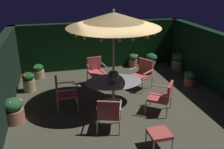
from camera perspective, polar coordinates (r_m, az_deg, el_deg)
name	(u,v)px	position (r m, az deg, el deg)	size (l,w,h in m)	color
ground_plane	(122,102)	(7.69, 2.34, -6.46)	(7.12, 6.95, 0.02)	#424131
hedge_backdrop_rear	(100,45)	(10.34, -2.79, 6.91)	(7.12, 0.30, 1.93)	black
hedge_backdrop_left	(0,85)	(7.16, -24.76, -2.15)	(0.30, 6.95, 1.93)	black
hedge_backdrop_right	(221,64)	(8.82, 24.24, 2.29)	(0.30, 6.95, 1.93)	black
patio_dining_table	(113,85)	(7.38, 0.33, -2.49)	(1.74, 1.25, 0.72)	#BBAFA7
patio_umbrella	(114,20)	(6.80, 0.37, 12.70)	(2.64, 2.64, 2.83)	#BAB7A8
centerpiece_planter	(113,76)	(7.08, 0.31, -0.25)	(0.30, 0.30, 0.42)	#7D6E4D
patio_chair_north	(109,112)	(6.07, -0.72, -8.86)	(0.74, 0.74, 0.93)	#B3B6A4
patio_chair_northeast	(163,96)	(7.03, 11.84, -4.86)	(0.87, 0.87, 0.93)	#BBAEA6
patio_chair_east	(143,72)	(8.48, 7.19, 0.53)	(0.84, 0.85, 1.00)	#BCB5A9
patio_chair_southeast	(96,69)	(8.68, -3.75, 1.18)	(0.68, 0.72, 0.99)	#BAAFA6
patio_chair_south	(63,91)	(7.21, -11.41, -3.90)	(0.61, 0.58, 0.97)	#BBAEA5
ottoman_footrest	(159,134)	(5.71, 11.04, -13.54)	(0.48, 0.47, 0.42)	#BBADA4
potted_plant_left_near	(178,61)	(10.56, 15.14, 3.07)	(0.50, 0.50, 0.73)	#7B6155
potted_plant_left_far	(190,78)	(9.14, 17.76, -0.82)	(0.40, 0.40, 0.52)	#A5693F
potted_plant_right_far	(14,110)	(7.03, -21.99, -7.74)	(0.51, 0.51, 0.70)	#B16450
potted_plant_front_corner	(29,82)	(8.71, -18.93, -1.57)	(0.40, 0.40, 0.67)	tan
potted_plant_back_center	(151,60)	(10.64, 9.17, 3.49)	(0.49, 0.49, 0.60)	tan
potted_plant_back_right	(133,60)	(10.58, 4.92, 3.42)	(0.40, 0.39, 0.56)	#A0674D
potted_plant_right_near	(38,71)	(9.79, -16.83, 0.76)	(0.42, 0.42, 0.54)	tan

